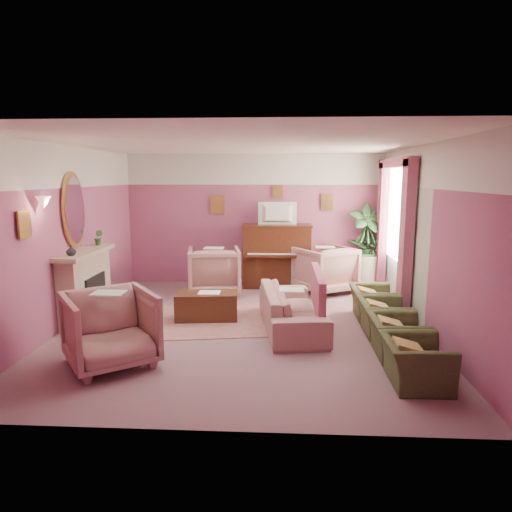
# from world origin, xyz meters

# --- Properties ---
(floor) EXTENTS (5.50, 6.00, 0.01)m
(floor) POSITION_xyz_m (0.00, 0.00, 0.00)
(floor) COLOR #805D64
(floor) RESTS_ON ground
(ceiling) EXTENTS (5.50, 6.00, 0.01)m
(ceiling) POSITION_xyz_m (0.00, 0.00, 2.80)
(ceiling) COLOR white
(ceiling) RESTS_ON wall_back
(wall_back) EXTENTS (5.50, 0.02, 2.80)m
(wall_back) POSITION_xyz_m (0.00, 3.00, 1.40)
(wall_back) COLOR #753D64
(wall_back) RESTS_ON floor
(wall_front) EXTENTS (5.50, 0.02, 2.80)m
(wall_front) POSITION_xyz_m (0.00, -3.00, 1.40)
(wall_front) COLOR #753D64
(wall_front) RESTS_ON floor
(wall_left) EXTENTS (0.02, 6.00, 2.80)m
(wall_left) POSITION_xyz_m (-2.75, 0.00, 1.40)
(wall_left) COLOR #753D64
(wall_left) RESTS_ON floor
(wall_right) EXTENTS (0.02, 6.00, 2.80)m
(wall_right) POSITION_xyz_m (2.75, 0.00, 1.40)
(wall_right) COLOR #753D64
(wall_right) RESTS_ON floor
(picture_rail_band) EXTENTS (5.50, 0.01, 0.65)m
(picture_rail_band) POSITION_xyz_m (0.00, 2.99, 2.47)
(picture_rail_band) COLOR beige
(picture_rail_band) RESTS_ON wall_back
(stripe_panel) EXTENTS (0.01, 3.00, 2.15)m
(stripe_panel) POSITION_xyz_m (2.73, 1.30, 1.07)
(stripe_panel) COLOR #A7B39B
(stripe_panel) RESTS_ON wall_right
(fireplace_surround) EXTENTS (0.30, 1.40, 1.10)m
(fireplace_surround) POSITION_xyz_m (-2.59, 0.20, 0.55)
(fireplace_surround) COLOR tan
(fireplace_surround) RESTS_ON floor
(fireplace_inset) EXTENTS (0.18, 0.72, 0.68)m
(fireplace_inset) POSITION_xyz_m (-2.49, 0.20, 0.40)
(fireplace_inset) COLOR black
(fireplace_inset) RESTS_ON floor
(fire_ember) EXTENTS (0.06, 0.54, 0.10)m
(fire_ember) POSITION_xyz_m (-2.45, 0.20, 0.22)
(fire_ember) COLOR #FF5529
(fire_ember) RESTS_ON floor
(mantel_shelf) EXTENTS (0.40, 1.55, 0.07)m
(mantel_shelf) POSITION_xyz_m (-2.56, 0.20, 1.12)
(mantel_shelf) COLOR tan
(mantel_shelf) RESTS_ON fireplace_surround
(hearth) EXTENTS (0.55, 1.50, 0.02)m
(hearth) POSITION_xyz_m (-2.39, 0.20, 0.01)
(hearth) COLOR tan
(hearth) RESTS_ON floor
(mirror_frame) EXTENTS (0.04, 0.72, 1.20)m
(mirror_frame) POSITION_xyz_m (-2.70, 0.20, 1.80)
(mirror_frame) COLOR #B68B3F
(mirror_frame) RESTS_ON wall_left
(mirror_glass) EXTENTS (0.01, 0.60, 1.06)m
(mirror_glass) POSITION_xyz_m (-2.67, 0.20, 1.80)
(mirror_glass) COLOR white
(mirror_glass) RESTS_ON wall_left
(sconce_shade) EXTENTS (0.20, 0.20, 0.16)m
(sconce_shade) POSITION_xyz_m (-2.62, -0.85, 1.98)
(sconce_shade) COLOR #FFADA4
(sconce_shade) RESTS_ON wall_left
(piano) EXTENTS (1.40, 0.60, 1.30)m
(piano) POSITION_xyz_m (0.50, 2.68, 0.65)
(piano) COLOR #3D1B0E
(piano) RESTS_ON floor
(piano_keyshelf) EXTENTS (1.30, 0.12, 0.06)m
(piano_keyshelf) POSITION_xyz_m (0.50, 2.33, 0.72)
(piano_keyshelf) COLOR #3D1B0E
(piano_keyshelf) RESTS_ON piano
(piano_keys) EXTENTS (1.20, 0.08, 0.02)m
(piano_keys) POSITION_xyz_m (0.50, 2.33, 0.76)
(piano_keys) COLOR white
(piano_keys) RESTS_ON piano
(piano_top) EXTENTS (1.45, 0.65, 0.04)m
(piano_top) POSITION_xyz_m (0.50, 2.68, 1.31)
(piano_top) COLOR #3D1B0E
(piano_top) RESTS_ON piano
(television) EXTENTS (0.80, 0.12, 0.48)m
(television) POSITION_xyz_m (0.50, 2.63, 1.60)
(television) COLOR black
(television) RESTS_ON piano
(print_back_left) EXTENTS (0.30, 0.03, 0.38)m
(print_back_left) POSITION_xyz_m (-0.80, 2.96, 1.72)
(print_back_left) COLOR #B68B3F
(print_back_left) RESTS_ON wall_back
(print_back_right) EXTENTS (0.26, 0.03, 0.34)m
(print_back_right) POSITION_xyz_m (1.55, 2.96, 1.78)
(print_back_right) COLOR #B68B3F
(print_back_right) RESTS_ON wall_back
(print_back_mid) EXTENTS (0.22, 0.03, 0.26)m
(print_back_mid) POSITION_xyz_m (0.50, 2.96, 2.00)
(print_back_mid) COLOR #B68B3F
(print_back_mid) RESTS_ON wall_back
(print_left_wall) EXTENTS (0.03, 0.28, 0.36)m
(print_left_wall) POSITION_xyz_m (-2.71, -1.20, 1.72)
(print_left_wall) COLOR #B68B3F
(print_left_wall) RESTS_ON wall_left
(window_blind) EXTENTS (0.03, 1.40, 1.80)m
(window_blind) POSITION_xyz_m (2.70, 1.55, 1.70)
(window_blind) COLOR beige
(window_blind) RESTS_ON wall_right
(curtain_left) EXTENTS (0.16, 0.34, 2.60)m
(curtain_left) POSITION_xyz_m (2.62, 0.63, 1.30)
(curtain_left) COLOR #A34962
(curtain_left) RESTS_ON floor
(curtain_right) EXTENTS (0.16, 0.34, 2.60)m
(curtain_right) POSITION_xyz_m (2.62, 2.47, 1.30)
(curtain_right) COLOR #A34962
(curtain_right) RESTS_ON floor
(pelmet) EXTENTS (0.16, 2.20, 0.16)m
(pelmet) POSITION_xyz_m (2.62, 1.55, 2.56)
(pelmet) COLOR #A34962
(pelmet) RESTS_ON wall_right
(mantel_plant) EXTENTS (0.16, 0.16, 0.28)m
(mantel_plant) POSITION_xyz_m (-2.55, 0.75, 1.29)
(mantel_plant) COLOR #29582A
(mantel_plant) RESTS_ON mantel_shelf
(mantel_vase) EXTENTS (0.16, 0.16, 0.16)m
(mantel_vase) POSITION_xyz_m (-2.55, -0.30, 1.23)
(mantel_vase) COLOR beige
(mantel_vase) RESTS_ON mantel_shelf
(area_rug) EXTENTS (2.75, 2.17, 0.01)m
(area_rug) POSITION_xyz_m (-0.50, 0.28, 0.01)
(area_rug) COLOR #99625B
(area_rug) RESTS_ON floor
(coffee_table) EXTENTS (1.05, 0.61, 0.45)m
(coffee_table) POSITION_xyz_m (-0.63, 0.33, 0.23)
(coffee_table) COLOR #432413
(coffee_table) RESTS_ON floor
(table_paper) EXTENTS (0.35, 0.28, 0.01)m
(table_paper) POSITION_xyz_m (-0.58, 0.33, 0.46)
(table_paper) COLOR white
(table_paper) RESTS_ON coffee_table
(sofa) EXTENTS (0.70, 2.10, 0.85)m
(sofa) POSITION_xyz_m (0.75, -0.03, 0.43)
(sofa) COLOR #AB7B72
(sofa) RESTS_ON floor
(sofa_throw) EXTENTS (0.11, 1.59, 0.58)m
(sofa_throw) POSITION_xyz_m (1.15, -0.03, 0.60)
(sofa_throw) COLOR #A34962
(sofa_throw) RESTS_ON sofa
(floral_armchair_left) EXTENTS (1.00, 1.00, 1.04)m
(floral_armchair_left) POSITION_xyz_m (-0.75, 1.99, 0.52)
(floral_armchair_left) COLOR #AB7B72
(floral_armchair_left) RESTS_ON floor
(floral_armchair_right) EXTENTS (1.00, 1.00, 1.04)m
(floral_armchair_right) POSITION_xyz_m (1.47, 2.24, 0.52)
(floral_armchair_right) COLOR #AB7B72
(floral_armchair_right) RESTS_ON floor
(floral_armchair_front) EXTENTS (1.00, 1.00, 1.04)m
(floral_armchair_front) POSITION_xyz_m (-1.51, -1.58, 0.52)
(floral_armchair_front) COLOR #AB7B72
(floral_armchair_front) RESTS_ON floor
(olive_chair_a) EXTENTS (0.57, 0.81, 0.70)m
(olive_chair_a) POSITION_xyz_m (2.11, -1.90, 0.35)
(olive_chair_a) COLOR #3D4724
(olive_chair_a) RESTS_ON floor
(olive_chair_b) EXTENTS (0.57, 0.81, 0.70)m
(olive_chair_b) POSITION_xyz_m (2.11, -1.08, 0.35)
(olive_chair_b) COLOR #3D4724
(olive_chair_b) RESTS_ON floor
(olive_chair_c) EXTENTS (0.57, 0.81, 0.70)m
(olive_chair_c) POSITION_xyz_m (2.11, -0.26, 0.35)
(olive_chair_c) COLOR #3D4724
(olive_chair_c) RESTS_ON floor
(olive_chair_d) EXTENTS (0.57, 0.81, 0.70)m
(olive_chair_d) POSITION_xyz_m (2.11, 0.56, 0.35)
(olive_chair_d) COLOR #3D4724
(olive_chair_d) RESTS_ON floor
(side_table) EXTENTS (0.52, 0.52, 0.70)m
(side_table) POSITION_xyz_m (2.38, 2.64, 0.35)
(side_table) COLOR silver
(side_table) RESTS_ON floor
(side_plant_big) EXTENTS (0.30, 0.30, 0.34)m
(side_plant_big) POSITION_xyz_m (2.38, 2.64, 0.87)
(side_plant_big) COLOR #29582A
(side_plant_big) RESTS_ON side_table
(side_plant_small) EXTENTS (0.16, 0.16, 0.28)m
(side_plant_small) POSITION_xyz_m (2.50, 2.54, 0.84)
(side_plant_small) COLOR #29582A
(side_plant_small) RESTS_ON side_table
(palm_pot) EXTENTS (0.34, 0.34, 0.34)m
(palm_pot) POSITION_xyz_m (2.36, 2.62, 0.17)
(palm_pot) COLOR #A04834
(palm_pot) RESTS_ON floor
(palm_plant) EXTENTS (0.76, 0.76, 1.44)m
(palm_plant) POSITION_xyz_m (2.36, 2.62, 1.06)
(palm_plant) COLOR #29582A
(palm_plant) RESTS_ON palm_pot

